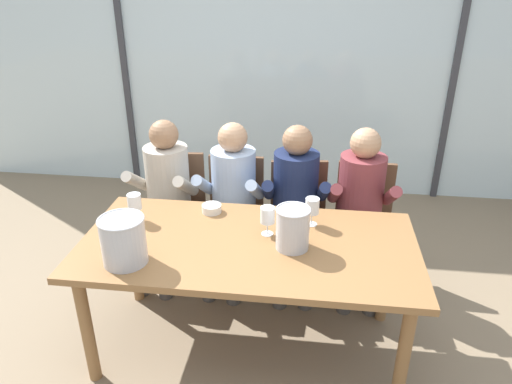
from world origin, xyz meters
TOP-DOWN VIEW (x-y plane):
  - ground at (0.00, 1.00)m, footprint 14.00×14.00m
  - window_glass_panel at (0.00, 2.41)m, footprint 7.11×0.03m
  - window_mullion_left at (-1.60, 2.39)m, footprint 0.06×0.06m
  - window_mullion_right at (1.60, 2.39)m, footprint 0.06×0.06m
  - hillside_vineyard at (0.00, 6.36)m, footprint 13.11×2.40m
  - dining_table at (0.00, 0.00)m, footprint 1.91×0.94m
  - chair_near_curtain at (-0.69, 0.91)m, footprint 0.48×0.48m
  - chair_left_of_center at (-0.23, 0.90)m, footprint 0.45×0.45m
  - chair_center at (0.26, 0.87)m, footprint 0.49×0.49m
  - chair_right_of_center at (0.73, 0.90)m, footprint 0.45×0.45m
  - person_beige_jumper at (-0.73, 0.74)m, footprint 0.49×0.63m
  - person_pale_blue_shirt at (-0.23, 0.74)m, footprint 0.49×0.63m
  - person_navy_polo at (0.23, 0.74)m, footprint 0.48×0.62m
  - person_maroon_top at (0.69, 0.74)m, footprint 0.47×0.62m
  - ice_bucket_primary at (0.25, -0.02)m, footprint 0.19×0.19m
  - ice_bucket_secondary at (-0.61, -0.27)m, footprint 0.24×0.24m
  - tasting_bowl at (-0.28, 0.33)m, footprint 0.12×0.12m
  - wine_glass_by_left_taster at (0.35, 0.25)m, footprint 0.08×0.08m
  - wine_glass_near_bucket at (0.10, 0.11)m, footprint 0.08×0.08m
  - wine_glass_center_pour at (-0.72, 0.17)m, footprint 0.08×0.08m

SIDE VIEW (x-z plane):
  - ground at x=0.00m, z-range 0.00..0.00m
  - chair_near_curtain at x=-0.69m, z-range 0.07..0.96m
  - chair_left_of_center at x=-0.23m, z-range 0.07..0.96m
  - chair_center at x=0.26m, z-range 0.07..0.96m
  - chair_right_of_center at x=0.73m, z-range 0.07..0.96m
  - dining_table at x=0.00m, z-range 0.30..1.06m
  - person_beige_jumper at x=-0.73m, z-range 0.09..1.29m
  - person_pale_blue_shirt at x=-0.23m, z-range 0.09..1.29m
  - person_navy_polo at x=0.23m, z-range 0.09..1.29m
  - person_maroon_top at x=0.69m, z-range 0.09..1.29m
  - tasting_bowl at x=-0.28m, z-range 0.76..0.81m
  - wine_glass_by_left_taster at x=0.35m, z-range 0.79..0.97m
  - wine_glass_near_bucket at x=0.10m, z-range 0.79..0.97m
  - wine_glass_center_pour at x=-0.72m, z-range 0.79..0.97m
  - ice_bucket_primary at x=0.25m, z-range 0.77..1.01m
  - hillside_vineyard at x=0.00m, z-range 0.00..1.78m
  - ice_bucket_secondary at x=-0.61m, z-range 0.77..1.03m
  - window_glass_panel at x=0.00m, z-range 0.00..2.60m
  - window_mullion_left at x=-1.60m, z-range 0.00..2.60m
  - window_mullion_right at x=1.60m, z-range 0.00..2.60m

